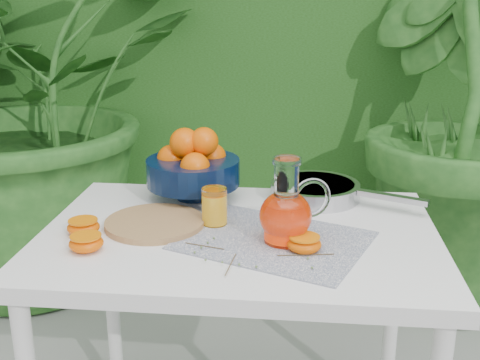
# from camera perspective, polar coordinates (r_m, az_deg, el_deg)

# --- Properties ---
(hedge_backdrop) EXTENTS (8.00, 1.65, 2.50)m
(hedge_backdrop) POSITION_cam_1_polar(r_m,az_deg,el_deg) (3.45, 5.50, 15.30)
(hedge_backdrop) COLOR #224A15
(hedge_backdrop) RESTS_ON ground
(potted_plant_left) EXTENTS (2.52, 2.52, 1.80)m
(potted_plant_left) POSITION_cam_1_polar(r_m,az_deg,el_deg) (2.88, -19.56, 8.00)
(potted_plant_left) COLOR #20541C
(potted_plant_left) RESTS_ON ground
(potted_plant_right) EXTENTS (2.15, 2.15, 1.72)m
(potted_plant_right) POSITION_cam_1_polar(r_m,az_deg,el_deg) (2.68, 19.24, 6.53)
(potted_plant_right) COLOR #20541C
(potted_plant_right) RESTS_ON ground
(white_table) EXTENTS (1.00, 0.70, 0.75)m
(white_table) POSITION_cam_1_polar(r_m,az_deg,el_deg) (1.56, -0.07, -7.65)
(white_table) COLOR white
(white_table) RESTS_ON ground
(placemat) EXTENTS (0.52, 0.47, 0.00)m
(placemat) POSITION_cam_1_polar(r_m,az_deg,el_deg) (1.47, 3.24, -5.73)
(placemat) COLOR #0C1D43
(placemat) RESTS_ON white_table
(cutting_board) EXTENTS (0.34, 0.34, 0.02)m
(cutting_board) POSITION_cam_1_polar(r_m,az_deg,el_deg) (1.57, -8.08, -4.07)
(cutting_board) COLOR #A5844A
(cutting_board) RESTS_ON white_table
(fruit_bowl) EXTENTS (0.33, 0.33, 0.21)m
(fruit_bowl) POSITION_cam_1_polar(r_m,az_deg,el_deg) (1.74, -4.48, 1.34)
(fruit_bowl) COLOR black
(fruit_bowl) RESTS_ON white_table
(juice_pitcher) EXTENTS (0.19, 0.17, 0.21)m
(juice_pitcher) POSITION_cam_1_polar(r_m,az_deg,el_deg) (1.44, 4.44, -3.14)
(juice_pitcher) COLOR white
(juice_pitcher) RESTS_ON white_table
(juice_tumbler) EXTENTS (0.08, 0.08, 0.10)m
(juice_tumbler) POSITION_cam_1_polar(r_m,az_deg,el_deg) (1.55, -2.44, -2.57)
(juice_tumbler) COLOR white
(juice_tumbler) RESTS_ON white_table
(saute_pan) EXTENTS (0.47, 0.34, 0.05)m
(saute_pan) POSITION_cam_1_polar(r_m,az_deg,el_deg) (1.76, 7.25, -0.94)
(saute_pan) COLOR #ACACB0
(saute_pan) RESTS_ON white_table
(orange_halves) EXTENTS (0.64, 0.19, 0.04)m
(orange_halves) POSITION_cam_1_polar(r_m,az_deg,el_deg) (1.45, -7.96, -5.42)
(orange_halves) COLOR #FF6B02
(orange_halves) RESTS_ON white_table
(thyme_sprigs) EXTENTS (0.35, 0.20, 0.01)m
(thyme_sprigs) POSITION_cam_1_polar(r_m,az_deg,el_deg) (1.38, 0.86, -7.07)
(thyme_sprigs) COLOR brown
(thyme_sprigs) RESTS_ON white_table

